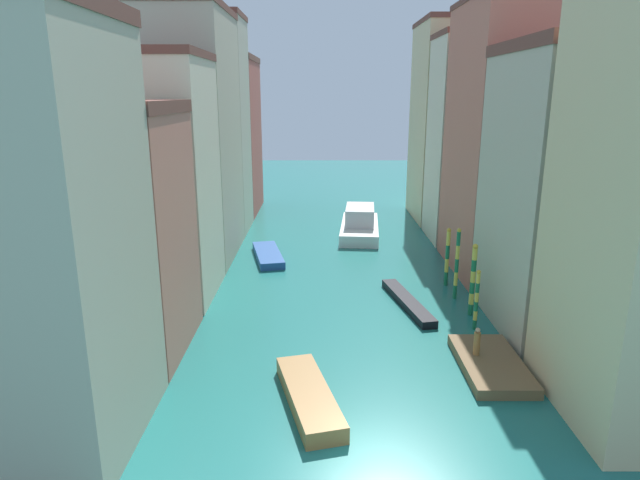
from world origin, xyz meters
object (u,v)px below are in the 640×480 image
mooring_pole_0 (477,299)px  mooring_pole_1 (473,279)px  mooring_pole_2 (457,263)px  vaporetto_white (360,224)px  gondola_black (408,302)px  person_on_dock (477,342)px  mooring_pole_3 (448,256)px  motorboat_1 (309,396)px  motorboat_0 (268,255)px  waterfront_dock (491,364)px

mooring_pole_0 → mooring_pole_1: (0.35, 2.28, 0.53)m
mooring_pole_2 → vaporetto_white: 19.38m
gondola_black → mooring_pole_2: bearing=20.9°
mooring_pole_1 → gondola_black: size_ratio=0.60×
mooring_pole_0 → person_on_dock: bearing=-104.7°
person_on_dock → mooring_pole_3: (1.21, 12.71, 1.04)m
gondola_black → motorboat_1: motorboat_1 is taller
gondola_black → motorboat_0: (-10.81, 11.22, 0.06)m
vaporetto_white → mooring_pole_2: bearing=-73.1°
mooring_pole_1 → mooring_pole_3: bearing=93.3°
person_on_dock → mooring_pole_1: bearing=77.2°
mooring_pole_1 → gondola_black: 4.87m
person_on_dock → mooring_pole_0: (1.20, 4.54, 0.72)m
mooring_pole_3 → vaporetto_white: mooring_pole_3 is taller
mooring_pole_2 → motorboat_1: mooring_pole_2 is taller
waterfront_dock → motorboat_0: (-13.90, 20.32, 0.04)m
mooring_pole_3 → person_on_dock: bearing=-95.4°
waterfront_dock → vaporetto_white: vaporetto_white is taller
mooring_pole_2 → person_on_dock: bearing=-97.1°
waterfront_dock → mooring_pole_3: 13.48m
mooring_pole_0 → mooring_pole_1: mooring_pole_1 is taller
vaporetto_white → gondola_black: bearing=-84.4°
gondola_black → waterfront_dock: bearing=-71.2°
mooring_pole_2 → mooring_pole_3: size_ratio=1.15×
gondola_black → mooring_pole_3: bearing=49.3°
mooring_pole_2 → motorboat_0: (-14.46, 9.82, -2.34)m
waterfront_dock → motorboat_1: size_ratio=0.88×
gondola_black → motorboat_1: size_ratio=1.15×
mooring_pole_2 → vaporetto_white: size_ratio=0.47×
mooring_pole_2 → waterfront_dock: bearing=-93.1°
mooring_pole_0 → vaporetto_white: (-5.57, 23.82, -0.87)m
mooring_pole_3 → vaporetto_white: 16.67m
mooring_pole_2 → motorboat_0: size_ratio=0.71×
mooring_pole_0 → gondola_black: (-3.62, 3.94, -1.74)m
mooring_pole_0 → mooring_pole_2: bearing=89.7°
vaporetto_white → gondola_black: size_ratio=1.34×
waterfront_dock → gondola_black: size_ratio=0.76×
mooring_pole_0 → waterfront_dock: bearing=-95.9°
person_on_dock → motorboat_1: 9.97m
mooring_pole_3 → gondola_black: mooring_pole_3 is taller
mooring_pole_0 → mooring_pole_3: (0.01, 8.16, 0.32)m
vaporetto_white → motorboat_0: size_ratio=1.50×
motorboat_1 → motorboat_0: bearing=99.9°
gondola_black → motorboat_1: 14.18m
vaporetto_white → motorboat_0: 12.42m
person_on_dock → motorboat_0: bearing=123.9°
waterfront_dock → person_on_dock: (-0.66, 0.61, 1.01)m
waterfront_dock → motorboat_1: bearing=-160.7°
mooring_pole_0 → motorboat_1: mooring_pole_0 is taller
mooring_pole_2 → gondola_black: bearing=-159.1°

